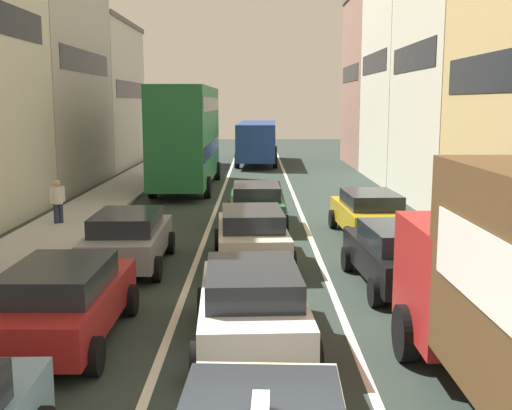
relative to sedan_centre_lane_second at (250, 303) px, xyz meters
The scene contains 14 objects.
sidewalk_left 15.43m from the sedan_centre_lane_second, 115.22° to the left, with size 2.60×64.00×0.14m, color #B4B4B4.
lane_stripe_left 14.06m from the sedan_centre_lane_second, 96.42° to the left, with size 0.16×60.00×0.01m, color silver.
lane_stripe_right 14.09m from the sedan_centre_lane_second, 82.52° to the left, with size 0.16×60.00×0.01m, color silver.
building_row_right 19.38m from the sedan_centre_lane_second, 57.56° to the left, with size 7.20×43.90×13.41m.
sedan_centre_lane_second is the anchor object (origin of this frame).
wagon_left_lane_second 3.43m from the sedan_centre_lane_second, behind, with size 2.08×4.31×1.49m.
hatchback_centre_lane_third 6.01m from the sedan_centre_lane_second, 90.38° to the left, with size 2.25×4.39×1.49m.
sedan_left_lane_third 6.43m from the sedan_centre_lane_second, 120.87° to the left, with size 2.13×4.33×1.49m.
coupe_centre_lane_fourth 11.26m from the sedan_centre_lane_second, 89.59° to the left, with size 2.13×4.33×1.49m.
sedan_right_lane_behind_truck 5.04m from the sedan_centre_lane_second, 46.91° to the left, with size 2.28×4.40×1.49m.
wagon_right_lane_far 10.04m from the sedan_centre_lane_second, 68.21° to the left, with size 2.23×4.38×1.49m.
bus_mid_queue_primary 21.24m from the sedan_centre_lane_second, 99.17° to the left, with size 2.83×10.51×5.06m.
bus_far_queue_secondary 34.10m from the sedan_centre_lane_second, 89.72° to the left, with size 3.02×10.57×2.90m.
pedestrian_near_kerb 12.97m from the sedan_centre_lane_second, 121.86° to the left, with size 0.43×0.39×1.66m.
Camera 1 is at (-0.06, -4.80, 4.33)m, focal length 44.61 mm.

